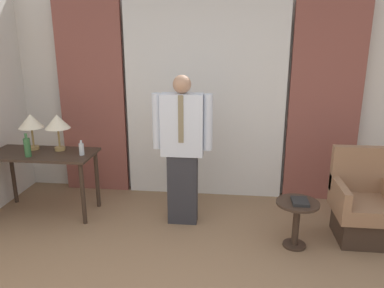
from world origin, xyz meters
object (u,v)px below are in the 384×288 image
table_lamp_left (31,122)px  table_lamp_right (57,123)px  bottle_by_lamp (82,149)px  armchair (362,208)px  person (182,146)px  side_table (297,216)px  desk (43,162)px  bottle_near_edge (27,147)px  book (300,201)px

table_lamp_left → table_lamp_right: same height
bottle_by_lamp → armchair: armchair is taller
person → side_table: size_ratio=3.43×
desk → table_lamp_left: 0.50m
table_lamp_right → bottle_near_edge: table_lamp_right is taller
table_lamp_left → bottle_near_edge: (0.08, -0.28, -0.23)m
desk → side_table: (2.91, -0.46, -0.32)m
book → side_table: bearing=132.2°
desk → bottle_near_edge: (-0.08, -0.15, 0.23)m
bottle_near_edge → table_lamp_right: bearing=47.7°
person → side_table: (1.23, -0.41, -0.59)m
table_lamp_right → bottle_by_lamp: (0.34, -0.15, -0.27)m
side_table → book: book is taller
bottle_near_edge → side_table: size_ratio=0.55×
bottle_near_edge → bottle_by_lamp: (0.59, 0.12, -0.04)m
table_lamp_left → book: bearing=-11.0°
book → table_lamp_left: bearing=169.0°
armchair → bottle_near_edge: bearing=179.3°
book → desk: bearing=170.7°
bottle_near_edge → book: size_ratio=1.30×
desk → bottle_by_lamp: size_ratio=7.03×
armchair → book: (-0.71, -0.28, 0.16)m
table_lamp_left → person: 1.87m
desk → table_lamp_left: bearing=143.8°
table_lamp_left → bottle_by_lamp: bearing=-12.8°
bottle_by_lamp → book: (2.43, -0.45, -0.33)m
person → book: person is taller
desk → armchair: armchair is taller
table_lamp_left → person: person is taller
desk → side_table: 2.97m
desk → armchair: 3.65m
bottle_by_lamp → book: 2.49m
table_lamp_right → side_table: (2.75, -0.58, -0.77)m
person → side_table: 1.42m
table_lamp_right → table_lamp_left: bearing=180.0°
bottle_by_lamp → side_table: bearing=-10.1°
armchair → book: 0.78m
desk → person: (1.69, -0.05, 0.27)m
bottle_near_edge → side_table: bottle_near_edge is taller
armchair → bottle_by_lamp: bearing=176.9°
desk → bottle_near_edge: bottle_near_edge is taller
bottle_near_edge → book: bearing=-6.1°
table_lamp_left → bottle_by_lamp: table_lamp_left is taller
desk → bottle_by_lamp: bearing=-3.5°
bottle_near_edge → book: bottle_near_edge is taller
table_lamp_left → side_table: size_ratio=0.88×
table_lamp_left → person: bearing=-5.3°
side_table → book: 0.17m
bottle_near_edge → bottle_by_lamp: bottle_near_edge is taller
side_table → book: bearing=-47.8°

